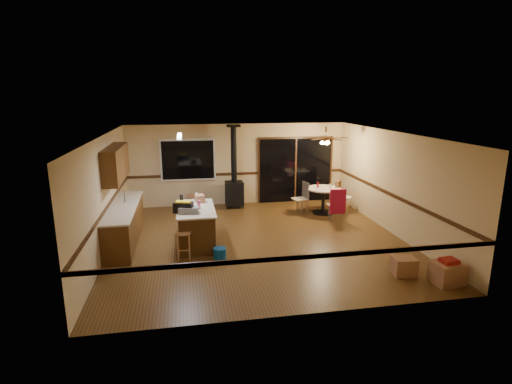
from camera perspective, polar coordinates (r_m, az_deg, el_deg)
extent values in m
plane|color=#513416|center=(9.91, 0.31, -6.88)|extent=(7.00, 7.00, 0.00)
plane|color=silver|center=(9.32, 0.33, 8.26)|extent=(7.00, 7.00, 0.00)
plane|color=tan|center=(12.92, -2.54, 3.96)|extent=(7.00, 0.00, 7.00)
plane|color=tan|center=(6.27, 6.25, -6.79)|extent=(7.00, 0.00, 7.00)
plane|color=tan|center=(9.55, -20.80, -0.43)|extent=(0.00, 7.00, 7.00)
plane|color=tan|center=(10.73, 19.03, 1.19)|extent=(0.00, 7.00, 7.00)
cube|color=black|center=(12.73, -9.69, 4.54)|extent=(1.72, 0.10, 1.32)
cube|color=black|center=(13.30, 5.65, 3.09)|extent=(2.52, 0.10, 2.10)
cube|color=#553215|center=(10.20, -18.24, -4.43)|extent=(0.60, 3.00, 0.86)
cube|color=#C5B699|center=(10.08, -18.43, -2.00)|extent=(0.64, 3.04, 0.04)
cube|color=#553215|center=(10.08, -19.42, 3.88)|extent=(0.35, 2.00, 0.80)
cube|color=#482D12|center=(9.62, -8.54, -4.97)|extent=(0.80, 1.60, 0.86)
cube|color=#C5B699|center=(9.49, -8.63, -2.39)|extent=(0.88, 1.68, 0.04)
cube|color=black|center=(12.63, -3.12, -0.19)|extent=(0.55, 0.50, 0.75)
cylinder|color=black|center=(12.39, -3.19, 5.47)|extent=(0.18, 0.18, 1.77)
cylinder|color=brown|center=(11.83, 9.93, 7.51)|extent=(0.24, 0.24, 0.10)
cylinder|color=brown|center=(11.80, 9.98, 8.81)|extent=(0.05, 0.05, 0.16)
sphere|color=#FFD88C|center=(11.84, 9.90, 6.94)|extent=(0.16, 0.16, 0.16)
cube|color=white|center=(9.47, -10.89, 7.86)|extent=(0.10, 1.20, 0.04)
cube|color=slate|center=(9.09, -9.59, -2.56)|extent=(0.47, 0.31, 0.14)
cube|color=black|center=(9.14, -10.32, -2.19)|extent=(0.47, 0.33, 0.23)
cube|color=gold|center=(9.10, -10.36, -1.39)|extent=(0.38, 0.27, 0.03)
cube|color=#936141|center=(9.96, -8.05, -0.92)|extent=(0.25, 0.31, 0.18)
cylinder|color=black|center=(9.66, -10.61, -1.18)|extent=(0.09, 0.09, 0.29)
cylinder|color=#D84C8C|center=(9.36, -8.15, -1.80)|extent=(0.07, 0.07, 0.21)
cylinder|color=white|center=(10.15, -8.49, -0.65)|extent=(0.08, 0.08, 0.19)
cylinder|color=tan|center=(8.91, -10.29, -7.46)|extent=(0.37, 0.37, 0.60)
cylinder|color=#0B4FA7|center=(8.85, -5.19, -8.70)|extent=(0.34, 0.34, 0.24)
cylinder|color=black|center=(12.26, 9.50, -2.90)|extent=(0.63, 0.63, 0.04)
cylinder|color=black|center=(12.17, 9.57, -1.23)|extent=(0.10, 0.10, 0.70)
cylinder|color=#C5B699|center=(12.08, 9.64, 0.47)|extent=(1.00, 1.00, 0.04)
cylinder|color=#590C14|center=(12.10, 8.83, 1.01)|extent=(0.07, 0.07, 0.16)
cylinder|color=beige|center=(12.07, 10.54, 0.85)|extent=(0.08, 0.08, 0.13)
cube|color=tan|center=(12.03, 6.28, -0.99)|extent=(0.47, 0.47, 0.03)
cube|color=slate|center=(12.05, 7.11, 0.24)|extent=(0.10, 0.40, 0.50)
cube|color=tan|center=(11.55, 11.21, -1.79)|extent=(0.41, 0.41, 0.03)
cube|color=slate|center=(11.32, 11.59, -0.82)|extent=(0.40, 0.04, 0.50)
cube|color=#A3122D|center=(11.32, 11.61, -1.34)|extent=(0.44, 0.11, 0.70)
cube|color=tan|center=(12.45, 12.54, -0.74)|extent=(0.55, 0.55, 0.03)
cube|color=slate|center=(12.42, 11.74, 0.46)|extent=(0.24, 0.35, 0.50)
cube|color=#52331F|center=(12.45, 11.62, 0.02)|extent=(0.32, 0.42, 0.70)
cube|color=#936141|center=(12.65, -8.52, -1.41)|extent=(0.59, 0.49, 0.44)
cube|color=#936141|center=(8.50, 25.68, -10.39)|extent=(0.59, 0.51, 0.42)
cube|color=#936141|center=(8.58, 20.38, -9.88)|extent=(0.48, 0.42, 0.36)
cube|color=maroon|center=(8.41, 25.85, -8.84)|extent=(0.32, 0.27, 0.08)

